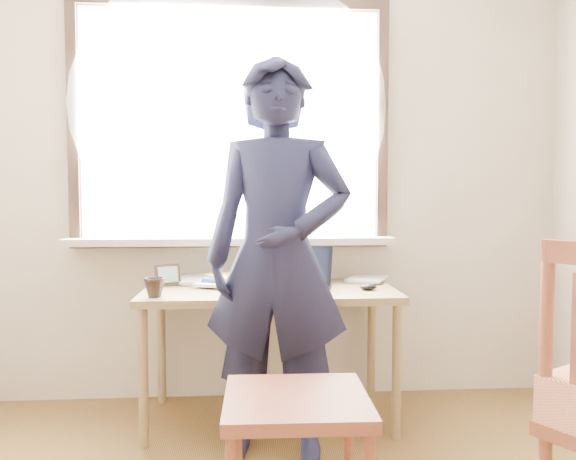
{
  "coord_description": "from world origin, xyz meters",
  "views": [
    {
      "loc": [
        -0.11,
        -1.29,
        1.19
      ],
      "look_at": [
        0.05,
        0.95,
        1.05
      ],
      "focal_mm": 35.0,
      "sensor_mm": 36.0,
      "label": 1
    }
  ],
  "objects": [
    {
      "name": "person",
      "position": [
        0.03,
        1.23,
        0.9
      ],
      "size": [
        0.73,
        0.55,
        1.81
      ],
      "primitive_type": "imported",
      "rotation": [
        0.0,
        0.0,
        -0.19
      ],
      "color": "black",
      "rests_on": "ground"
    },
    {
      "name": "book_a",
      "position": [
        -0.46,
        1.86,
        0.72
      ],
      "size": [
        0.24,
        0.31,
        0.03
      ],
      "primitive_type": "imported",
      "rotation": [
        0.0,
        0.0,
        -0.12
      ],
      "color": "white",
      "rests_on": "desk"
    },
    {
      "name": "desk_clutter",
      "position": [
        -0.26,
        1.83,
        0.73
      ],
      "size": [
        0.88,
        0.52,
        0.05
      ],
      "color": "white",
      "rests_on": "desk"
    },
    {
      "name": "desk",
      "position": [
        0.01,
        1.63,
        0.63
      ],
      "size": [
        1.31,
        0.66,
        0.7
      ],
      "color": "olive",
      "rests_on": "ground"
    },
    {
      "name": "work_chair",
      "position": [
        0.06,
        0.58,
        0.42
      ],
      "size": [
        0.5,
        0.48,
        0.5
      ],
      "color": "brown",
      "rests_on": "ground"
    },
    {
      "name": "laptop",
      "position": [
        0.16,
        1.59,
        0.75
      ],
      "size": [
        0.39,
        0.35,
        0.22
      ],
      "color": "black",
      "rests_on": "desk"
    },
    {
      "name": "picture_frame",
      "position": [
        -0.54,
        1.73,
        0.76
      ],
      "size": [
        0.13,
        0.08,
        0.11
      ],
      "color": "black",
      "rests_on": "desk"
    },
    {
      "name": "book_b",
      "position": [
        0.48,
        1.89,
        0.71
      ],
      "size": [
        0.29,
        0.33,
        0.02
      ],
      "primitive_type": "imported",
      "rotation": [
        0.0,
        0.0,
        -0.44
      ],
      "color": "white",
      "rests_on": "desk"
    },
    {
      "name": "mug_dark",
      "position": [
        -0.55,
        1.41,
        0.75
      ],
      "size": [
        0.1,
        0.1,
        0.09
      ],
      "primitive_type": "imported",
      "rotation": [
        0.0,
        0.0,
        0.04
      ],
      "color": "black",
      "rests_on": "desk"
    },
    {
      "name": "mug_white",
      "position": [
        -0.08,
        1.76,
        0.74
      ],
      "size": [
        0.15,
        0.15,
        0.09
      ],
      "primitive_type": "imported",
      "rotation": [
        0.0,
        0.0,
        0.45
      ],
      "color": "white",
      "rests_on": "desk"
    },
    {
      "name": "mouse",
      "position": [
        0.51,
        1.53,
        0.72
      ],
      "size": [
        0.09,
        0.06,
        0.03
      ],
      "primitive_type": "ellipsoid",
      "color": "black",
      "rests_on": "desk"
    },
    {
      "name": "room_shell",
      "position": [
        -0.02,
        0.2,
        1.64
      ],
      "size": [
        3.52,
        4.02,
        2.61
      ],
      "color": "#BBAE97",
      "rests_on": "ground"
    }
  ]
}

